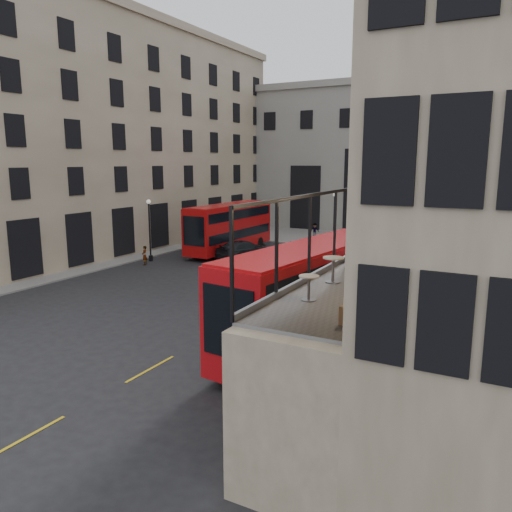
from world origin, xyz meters
The scene contains 31 objects.
ground centered at (0.00, 0.00, 0.00)m, with size 140.00×140.00×0.00m, color black.
host_building_main centered at (9.95, 0.00, 7.79)m, with size 7.26×11.40×15.10m.
host_frontage centered at (6.50, 0.00, 2.25)m, with size 3.00×11.00×4.50m, color #BFAC8F.
cafe_floor centered at (6.50, 0.00, 4.55)m, with size 3.00×10.00×0.10m, color slate.
building_left centered at (-26.96, 20.00, 11.38)m, with size 14.60×50.60×22.00m.
gateway centered at (-5.00, 47.99, 9.39)m, with size 35.00×10.60×18.00m.
pavement_far centered at (-6.00, 38.00, 0.06)m, with size 40.00×12.00×0.12m, color slate.
pavement_left centered at (-22.00, 12.00, 0.06)m, with size 8.00×48.00×0.12m, color slate.
traffic_light_near centered at (-1.00, 12.00, 2.42)m, with size 0.16×0.20×3.80m.
traffic_light_far centered at (-15.00, 28.00, 2.42)m, with size 0.16×0.20×3.80m.
street_lamp_a centered at (-17.00, 18.00, 2.39)m, with size 0.36×0.36×5.33m.
street_lamp_b centered at (-6.00, 34.00, 2.39)m, with size 0.36×0.36×5.33m.
bus_near centered at (2.98, 5.39, 2.72)m, with size 4.26×12.40×4.85m.
bus_far centered at (-13.15, 24.95, 2.58)m, with size 2.81×11.55×4.60m.
car_a centered at (-5.71, 16.66, 0.76)m, with size 1.79×4.45×1.52m, color gray.
car_b centered at (-3.03, 26.61, 0.64)m, with size 1.36×3.89×1.28m, color #A5190A.
car_c centered at (-10.47, 22.78, 0.81)m, with size 2.28×5.61×1.63m, color black.
bicycle centered at (-5.72, 11.53, 0.43)m, with size 0.57×1.62×0.85m, color gray.
cyclist centered at (-1.47, 8.72, 0.88)m, with size 0.64×0.42×1.76m, color #D7FF1A.
pedestrian_a centered at (-17.54, 30.75, 0.79)m, with size 0.77×0.60×1.58m, color gray.
pedestrian_b centered at (-9.64, 37.95, 0.79)m, with size 1.02×0.59×1.58m, color gray.
pedestrian_c centered at (-0.01, 40.00, 0.95)m, with size 1.11×0.46×1.90m, color gray.
pedestrian_d centered at (6.13, 31.61, 0.79)m, with size 0.77×0.50×1.58m, color gray.
pedestrian_e centered at (-16.34, 16.45, 0.81)m, with size 0.59×0.39×1.61m, color gray.
cafe_table_near centered at (5.92, -2.26, 5.08)m, with size 0.58×0.58×0.73m.
cafe_table_mid centered at (5.80, 0.13, 5.16)m, with size 0.68×0.68×0.85m.
cafe_table_far centered at (5.60, 3.10, 5.06)m, with size 0.55×0.55×0.69m.
cafe_chair_a centered at (7.67, -3.79, 4.87)m, with size 0.50×0.50×0.90m.
cafe_chair_b centered at (7.33, -0.81, 4.83)m, with size 0.43×0.43×0.76m.
cafe_chair_c centered at (7.38, -0.02, 4.88)m, with size 0.54×0.54×0.94m.
cafe_chair_d centered at (7.67, 3.11, 4.88)m, with size 0.49×0.49×0.91m.
Camera 1 is at (11.10, -15.17, 8.53)m, focal length 35.00 mm.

